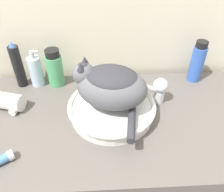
# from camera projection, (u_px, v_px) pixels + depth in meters

# --- Properties ---
(wall_back) EXTENTS (8.00, 0.05, 2.40)m
(wall_back) POSITION_uv_depth(u_px,v_px,m) (114.00, 1.00, 1.01)
(wall_back) COLOR beige
(wall_back) RESTS_ON ground_plane
(vanity_counter) EXTENTS (1.18, 0.61, 0.86)m
(vanity_counter) POSITION_uv_depth(u_px,v_px,m) (117.00, 177.00, 1.22)
(vanity_counter) COLOR #56514C
(vanity_counter) RESTS_ON ground_plane
(sink_basin) EXTENTS (0.35, 0.35, 0.06)m
(sink_basin) POSITION_uv_depth(u_px,v_px,m) (112.00, 108.00, 0.94)
(sink_basin) COLOR silver
(sink_basin) RESTS_ON vanity_counter
(cat) EXTENTS (0.31, 0.34, 0.18)m
(cat) POSITION_uv_depth(u_px,v_px,m) (110.00, 85.00, 0.87)
(cat) COLOR #56565B
(cat) RESTS_ON sink_basin
(faucet) EXTENTS (0.15, 0.08, 0.14)m
(faucet) POSITION_uv_depth(u_px,v_px,m) (158.00, 89.00, 0.98)
(faucet) COLOR silver
(faucet) RESTS_ON vanity_counter
(mouthwash_bottle) EXTENTS (0.07, 0.07, 0.18)m
(mouthwash_bottle) POSITION_uv_depth(u_px,v_px,m) (55.00, 68.00, 1.07)
(mouthwash_bottle) COLOR #4CA366
(mouthwash_bottle) RESTS_ON vanity_counter
(hairspray_can_black) EXTENTS (0.05, 0.05, 0.22)m
(hairspray_can_black) POSITION_uv_depth(u_px,v_px,m) (18.00, 66.00, 1.05)
(hairspray_can_black) COLOR black
(hairspray_can_black) RESTS_ON vanity_counter
(shampoo_bottle_tall) EXTENTS (0.06, 0.06, 0.20)m
(shampoo_bottle_tall) POSITION_uv_depth(u_px,v_px,m) (197.00, 62.00, 1.09)
(shampoo_bottle_tall) COLOR #335BB7
(shampoo_bottle_tall) RESTS_ON vanity_counter
(soap_pump_bottle) EXTENTS (0.06, 0.06, 0.18)m
(soap_pump_bottle) POSITION_uv_depth(u_px,v_px,m) (36.00, 71.00, 1.07)
(soap_pump_bottle) COLOR silver
(soap_pump_bottle) RESTS_ON vanity_counter
(hair_dryer) EXTENTS (0.20, 0.12, 0.07)m
(hair_dryer) POSITION_uv_depth(u_px,v_px,m) (3.00, 101.00, 0.98)
(hair_dryer) COLOR silver
(hair_dryer) RESTS_ON vanity_counter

